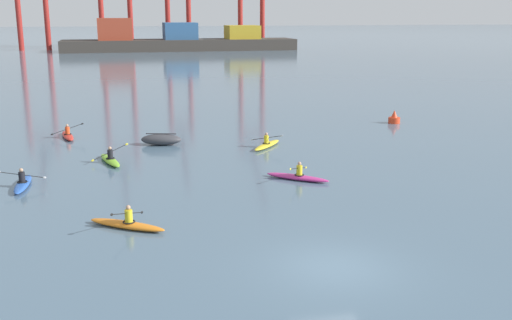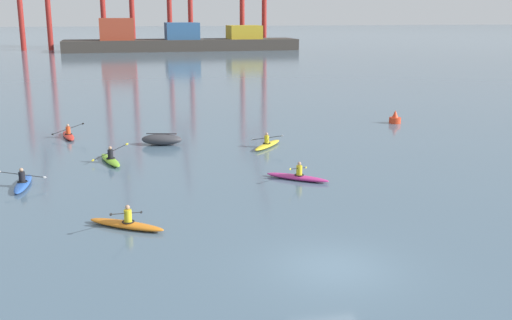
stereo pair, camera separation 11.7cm
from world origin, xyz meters
TOP-DOWN VIEW (x-y plane):
  - ground_plane at (0.00, 0.00)m, footprint 800.00×800.00m
  - container_barge at (8.13, 122.20)m, footprint 52.69×10.36m
  - capsized_dinghy at (-4.00, 20.67)m, footprint 2.80×1.76m
  - channel_buoy at (14.11, 24.44)m, footprint 0.90×0.90m
  - kayak_yellow at (2.44, 18.44)m, footprint 2.62×3.01m
  - kayak_lime at (-7.22, 16.58)m, footprint 2.12×3.44m
  - kayak_magenta at (2.03, 10.65)m, footprint 2.99×2.64m
  - kayak_orange at (-6.60, 5.48)m, footprint 3.12×2.46m
  - kayak_blue at (-11.38, 12.58)m, footprint 2.26×3.42m
  - kayak_red at (-10.01, 24.45)m, footprint 2.19×3.45m

SIDE VIEW (x-z plane):
  - ground_plane at x=0.00m, z-range 0.00..0.00m
  - kayak_yellow at x=2.44m, z-range -0.30..0.65m
  - kayak_lime at x=-7.22m, z-range -0.35..0.70m
  - kayak_magenta at x=2.03m, z-range -0.30..0.65m
  - kayak_blue at x=-11.38m, z-range -0.30..0.65m
  - kayak_orange at x=-6.60m, z-range -0.31..0.65m
  - kayak_red at x=-10.01m, z-range -0.31..0.66m
  - capsized_dinghy at x=-4.00m, z-range -0.03..0.73m
  - channel_buoy at x=14.11m, z-range -0.14..0.86m
  - container_barge at x=8.13m, z-range -1.37..5.89m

